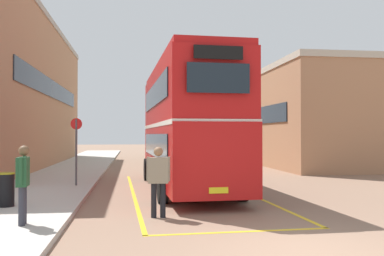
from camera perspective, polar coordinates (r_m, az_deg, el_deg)
ground_plane at (r=21.89m, az=-0.04°, el=-6.38°), size 135.60×135.60×0.00m
sidewalk_left at (r=24.32m, az=-16.29°, el=-5.63°), size 4.00×57.60×0.14m
brick_building_left at (r=29.54m, az=-23.90°, el=4.30°), size 6.12×24.58×9.44m
depot_building_right at (r=31.34m, az=16.16°, el=1.25°), size 8.74×16.01×6.48m
double_decker_bus at (r=16.42m, az=-0.81°, el=0.56°), size 3.08×10.71×4.75m
single_deck_bus at (r=37.80m, az=1.06°, el=-1.57°), size 3.48×8.59×3.02m
pedestrian_boarding at (r=10.82m, az=-4.55°, el=-6.47°), size 0.60×0.27×1.79m
pedestrian_waiting_near at (r=9.99m, az=-21.78°, el=-6.34°), size 0.26×0.58×1.72m
litter_bin at (r=12.73m, az=-23.72°, el=-7.57°), size 0.46×0.46×0.92m
bus_stop_sign at (r=17.00m, az=-15.29°, el=-2.19°), size 0.44×0.08×2.59m
bay_marking_yellow at (r=14.64m, az=0.29°, el=-9.12°), size 4.63×12.78×0.01m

